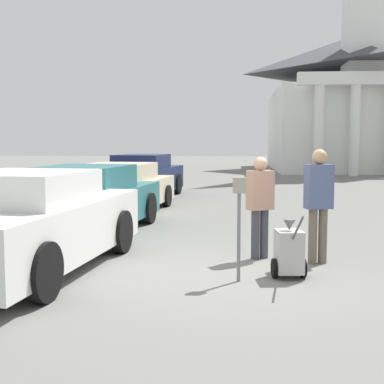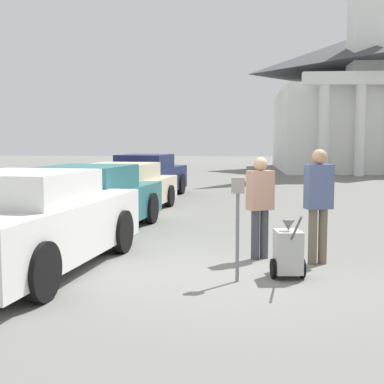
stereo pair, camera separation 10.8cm
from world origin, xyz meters
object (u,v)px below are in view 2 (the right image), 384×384
object	(u,v)px
parked_car_cream	(123,189)
parking_meter	(238,210)
parked_car_white	(30,223)
church	(355,90)
parked_car_navy	(147,177)
person_supervisor	(319,198)
parked_car_teal	(91,201)
person_worker	(260,201)
equipment_cart	(288,251)

from	to	relation	value
parked_car_cream	parking_meter	size ratio (longest dim) A/B	3.40
parked_car_white	church	bearing A→B (deg)	76.43
parked_car_navy	person_supervisor	world-z (taller)	person_supervisor
parked_car_white	church	distance (m)	31.14
parked_car_white	parking_meter	distance (m)	3.15
parked_car_teal	parking_meter	size ratio (longest dim) A/B	3.39
parked_car_navy	parking_meter	xyz separation A→B (m)	(3.11, -10.69, 0.30)
person_worker	person_supervisor	bearing A→B (deg)	132.50
parked_car_white	parked_car_cream	bearing A→B (deg)	96.90
parked_car_white	person_supervisor	world-z (taller)	person_supervisor
parked_car_teal	person_supervisor	bearing A→B (deg)	-23.05
parked_car_cream	church	xyz separation A→B (m)	(10.77, 22.28, 4.63)
church	equipment_cart	bearing A→B (deg)	-103.47
parked_car_white	parked_car_cream	world-z (taller)	parked_car_white
parked_car_white	church	world-z (taller)	church
person_supervisor	church	size ratio (longest dim) A/B	0.08
person_worker	person_supervisor	xyz separation A→B (m)	(0.90, -0.30, 0.09)
parked_car_cream	equipment_cart	distance (m)	7.73
parked_car_white	equipment_cart	distance (m)	3.84
parked_car_teal	person_worker	world-z (taller)	person_worker
parked_car_cream	person_worker	bearing A→B (deg)	-50.69
parked_car_navy	equipment_cart	bearing A→B (deg)	-62.98
parked_car_cream	person_worker	distance (m)	6.50
person_worker	equipment_cart	distance (m)	1.41
parked_car_teal	person_supervisor	distance (m)	5.07
parked_car_navy	person_supervisor	xyz separation A→B (m)	(4.38, -9.51, 0.34)
parked_car_navy	equipment_cart	size ratio (longest dim) A/B	5.01
parked_car_navy	person_worker	xyz separation A→B (m)	(3.48, -9.21, 0.25)
equipment_cart	parked_car_white	bearing A→B (deg)	171.32
parked_car_teal	parked_car_navy	bearing A→B (deg)	96.89
person_supervisor	equipment_cart	xyz separation A→B (m)	(-0.55, -0.94, -0.66)
person_worker	church	distance (m)	29.02
parked_car_cream	parked_car_white	bearing A→B (deg)	-83.10
parked_car_cream	church	world-z (taller)	church
equipment_cart	church	xyz separation A→B (m)	(6.94, 28.99, 4.88)
person_worker	equipment_cart	world-z (taller)	person_worker
parked_car_cream	parking_meter	xyz separation A→B (m)	(3.11, -6.96, 0.38)
parked_car_white	parked_car_navy	bearing A→B (deg)	96.89
parked_car_navy	church	distance (m)	21.93
parked_car_teal	parked_car_cream	distance (m)	3.26
parked_car_white	person_worker	bearing A→B (deg)	24.51
equipment_cart	parked_car_cream	bearing A→B (deg)	112.98
equipment_cart	person_supervisor	bearing A→B (deg)	52.85
person_supervisor	church	bearing A→B (deg)	-118.42
parked_car_teal	equipment_cart	bearing A→B (deg)	-35.19
parked_car_teal	person_supervisor	size ratio (longest dim) A/B	2.71
parked_car_white	church	size ratio (longest dim) A/B	0.21
person_supervisor	equipment_cart	world-z (taller)	person_supervisor
parking_meter	person_worker	xyz separation A→B (m)	(0.37, 1.48, -0.05)
parked_car_cream	parked_car_teal	bearing A→B (deg)	-83.11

